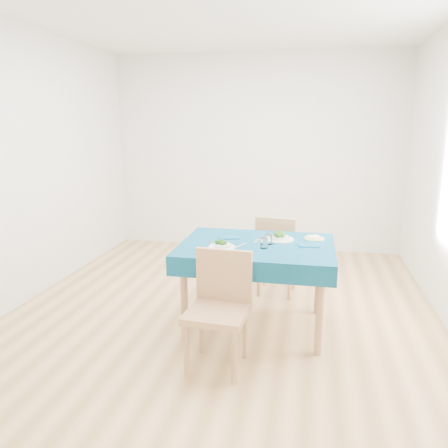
% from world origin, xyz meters
% --- Properties ---
extents(room_shell, '(4.02, 4.52, 2.73)m').
position_xyz_m(room_shell, '(0.00, 0.00, 1.35)').
color(room_shell, '#A67A45').
rests_on(room_shell, ground).
extents(table, '(1.29, 0.98, 0.76)m').
position_xyz_m(table, '(0.34, -0.30, 0.38)').
color(table, '#073A55').
rests_on(table, ground).
extents(chair_near, '(0.46, 0.50, 1.07)m').
position_xyz_m(chair_near, '(0.15, -1.01, 0.53)').
color(chair_near, '#9E734A').
rests_on(chair_near, ground).
extents(chair_far, '(0.44, 0.47, 1.00)m').
position_xyz_m(chair_far, '(0.46, 0.54, 0.50)').
color(chair_far, '#9E734A').
rests_on(chair_far, ground).
extents(bowl_near, '(0.22, 0.22, 0.07)m').
position_xyz_m(bowl_near, '(0.08, -0.48, 0.79)').
color(bowl_near, white).
rests_on(bowl_near, table).
extents(bowl_far, '(0.25, 0.25, 0.08)m').
position_xyz_m(bowl_far, '(0.52, -0.12, 0.80)').
color(bowl_far, white).
rests_on(bowl_far, table).
extents(fork_near, '(0.08, 0.17, 0.00)m').
position_xyz_m(fork_near, '(-0.03, -0.38, 0.76)').
color(fork_near, silver).
rests_on(fork_near, table).
extents(knife_near, '(0.09, 0.18, 0.00)m').
position_xyz_m(knife_near, '(0.22, -0.37, 0.76)').
color(knife_near, silver).
rests_on(knife_near, table).
extents(fork_far, '(0.05, 0.18, 0.00)m').
position_xyz_m(fork_far, '(0.33, -0.18, 0.76)').
color(fork_far, silver).
rests_on(fork_far, table).
extents(knife_far, '(0.02, 0.19, 0.00)m').
position_xyz_m(knife_far, '(0.86, -0.27, 0.76)').
color(knife_far, silver).
rests_on(knife_far, table).
extents(napkin_near, '(0.21, 0.18, 0.01)m').
position_xyz_m(napkin_near, '(0.07, -0.14, 0.76)').
color(napkin_near, navy).
rests_on(napkin_near, table).
extents(napkin_far, '(0.19, 0.15, 0.01)m').
position_xyz_m(napkin_far, '(0.78, -0.26, 0.76)').
color(napkin_far, navy).
rests_on(napkin_far, table).
extents(tumbler_center, '(0.07, 0.07, 0.08)m').
position_xyz_m(tumbler_center, '(0.44, -0.28, 0.80)').
color(tumbler_center, white).
rests_on(tumbler_center, table).
extents(tumbler_side, '(0.07, 0.07, 0.08)m').
position_xyz_m(tumbler_side, '(0.41, -0.41, 0.80)').
color(tumbler_side, white).
rests_on(tumbler_side, table).
extents(side_plate, '(0.18, 0.18, 0.01)m').
position_xyz_m(side_plate, '(0.82, -0.03, 0.76)').
color(side_plate, '#CFE06D').
rests_on(side_plate, table).
extents(bread_slice, '(0.14, 0.14, 0.02)m').
position_xyz_m(bread_slice, '(0.82, -0.03, 0.77)').
color(bread_slice, beige).
rests_on(bread_slice, side_plate).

